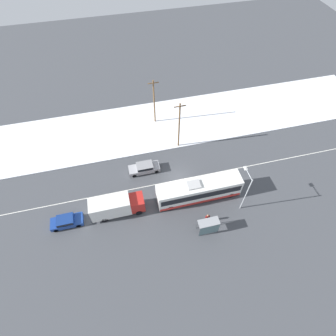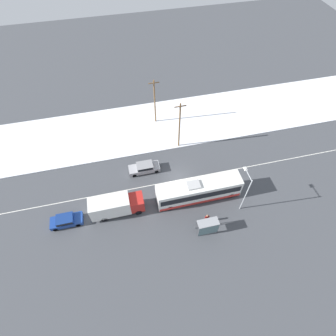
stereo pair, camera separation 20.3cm
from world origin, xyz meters
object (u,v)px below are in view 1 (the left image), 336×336
Objects in this scene: city_bus at (199,190)px; parked_car_near_truck at (66,221)px; box_truck at (116,206)px; utility_pole_roadside at (179,126)px; bus_shelter at (209,226)px; pedestrian_at_stop at (207,217)px; sedan_car at (144,168)px; utility_pole_snowlot at (154,102)px; streetlamp at (246,188)px.

city_bus reaches higher than parked_car_near_truck.
utility_pole_roadside is (11.49, 10.16, 2.93)m from box_truck.
pedestrian_at_stop is at bearing 75.46° from bus_shelter.
utility_pole_snowlot reaches higher than sedan_car.
streetlamp is at bearing -6.62° from parked_car_near_truck.
streetlamp is 0.78× the size of utility_pole_roadside.
parked_car_near_truck is 0.61× the size of streetlamp.
streetlamp is (5.68, 2.80, 2.78)m from bus_shelter.
box_truck is at bearing 51.46° from sedan_car.
utility_pole_snowlot is at bearing 111.00° from utility_pole_roadside.
utility_pole_snowlot is (-2.59, 6.76, -0.13)m from utility_pole_roadside.
streetlamp is at bearing -9.89° from box_truck.
utility_pole_roadside is at bearing 112.81° from streetlamp.
utility_pole_roadside is at bearing 89.41° from bus_shelter.
bus_shelter is (-0.39, -5.54, -0.07)m from city_bus.
pedestrian_at_stop is at bearing -82.39° from utility_pole_snowlot.
parked_car_near_truck is at bearing 179.90° from city_bus.
sedan_car is at bearing 51.46° from box_truck.
utility_pole_snowlot reaches higher than city_bus.
sedan_car is 1.12× the size of parked_car_near_truck.
bus_shelter is 16.20m from utility_pole_roadside.
utility_pole_snowlot is at bearing 99.35° from city_bus.
city_bus is 2.52× the size of sedan_car.
sedan_car is 1.73× the size of bus_shelter.
bus_shelter reaches higher than sedan_car.
box_truck is 4.09× the size of pedestrian_at_stop.
pedestrian_at_stop is 0.20× the size of utility_pole_roadside.
utility_pole_roadside is at bearing 91.26° from city_bus.
box_truck is 1.04× the size of streetlamp.
city_bus is 1.38× the size of utility_pole_snowlot.
city_bus is at bearing 136.11° from sedan_car.
city_bus is 17.59m from utility_pole_snowlot.
streetlamp reaches higher than parked_car_near_truck.
streetlamp is (5.29, -2.74, 2.70)m from city_bus.
box_truck is at bearing -117.75° from utility_pole_snowlot.
streetlamp is at bearing 26.23° from bus_shelter.
utility_pole_snowlot reaches higher than parked_car_near_truck.
streetlamp is (12.03, -9.22, 3.62)m from sedan_car.
parked_car_near_truck is (-18.60, 0.03, -0.95)m from city_bus.
utility_pole_roadside is (0.16, 15.92, 3.01)m from bus_shelter.
city_bus reaches higher than sedan_car.
streetlamp is (5.29, 1.28, 3.35)m from pedestrian_at_stop.
streetlamp is 0.81× the size of utility_pole_snowlot.
box_truck is at bearing 178.90° from city_bus.
city_bus is at bearing 90.04° from pedestrian_at_stop.
sedan_car reaches higher than parked_car_near_truck.
utility_pole_roadside is at bearing 41.47° from box_truck.
box_truck is 0.81× the size of utility_pole_roadside.
utility_pole_snowlot is at bearing -110.18° from sedan_car.
city_bus is 6.74× the size of pedestrian_at_stop.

